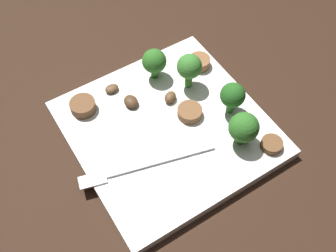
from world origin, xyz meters
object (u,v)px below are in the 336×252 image
sausage_slice_1 (189,112)px  mushroom_1 (131,101)px  fork (138,168)px  mushroom_2 (112,89)px  sausage_slice_2 (83,106)px  sausage_slice_0 (199,62)px  broccoli_floret_3 (154,62)px  sausage_slice_3 (272,144)px  broccoli_floret_1 (189,67)px  mushroom_0 (170,97)px  broccoli_floret_0 (244,128)px  broccoli_floret_2 (233,96)px  plate (168,129)px

sausage_slice_1 → mushroom_1: size_ratio=1.50×
fork → mushroom_2: (-0.03, -0.13, 0.00)m
fork → sausage_slice_2: size_ratio=4.95×
mushroom_2 → mushroom_1: bearing=107.5°
sausage_slice_0 → mushroom_1: 0.12m
broccoli_floret_3 → sausage_slice_0: 0.07m
fork → sausage_slice_3: (-0.17, 0.07, 0.00)m
broccoli_floret_1 → mushroom_2: size_ratio=2.84×
sausage_slice_0 → sausage_slice_3: 0.17m
sausage_slice_1 → mushroom_0: same height
sausage_slice_2 → mushroom_0: size_ratio=1.75×
fork → mushroom_0: mushroom_0 is taller
broccoli_floret_1 → sausage_slice_2: size_ratio=1.60×
broccoli_floret_3 → mushroom_2: 0.07m
fork → broccoli_floret_3: 0.16m
mushroom_0 → broccoli_floret_0: bearing=110.9°
sausage_slice_0 → sausage_slice_1: bearing=46.9°
fork → broccoli_floret_2: 0.16m
plate → sausage_slice_3: (-0.10, 0.10, 0.01)m
plate → sausage_slice_0: (-0.10, -0.07, 0.02)m
mushroom_0 → mushroom_2: bearing=-43.6°
broccoli_floret_3 → mushroom_2: broccoli_floret_3 is taller
fork → sausage_slice_3: 0.18m
broccoli_floret_1 → sausage_slice_3: size_ratio=2.00×
fork → sausage_slice_1: bearing=-146.1°
broccoli_floret_0 → sausage_slice_3: 0.05m
fork → mushroom_2: 0.13m
mushroom_1 → mushroom_2: (0.01, -0.04, -0.00)m
mushroom_2 → broccoli_floret_2: bearing=135.5°
mushroom_2 → broccoli_floret_0: bearing=121.7°
broccoli_floret_2 → sausage_slice_1: 0.06m
broccoli_floret_0 → mushroom_1: bearing=-55.0°
sausage_slice_3 → plate: bearing=-45.7°
fork → sausage_slice_3: bearing=173.2°
fork → broccoli_floret_1: (-0.13, -0.08, 0.04)m
broccoli_floret_1 → broccoli_floret_2: bearing=107.9°
broccoli_floret_1 → sausage_slice_0: size_ratio=1.79×
broccoli_floret_3 → sausage_slice_2: bearing=-0.3°
sausage_slice_3 → mushroom_0: bearing=-62.6°
broccoli_floret_3 → mushroom_2: size_ratio=2.47×
broccoli_floret_0 → sausage_slice_2: bearing=-46.1°
plate → sausage_slice_2: 0.12m
sausage_slice_1 → broccoli_floret_2: bearing=154.0°
broccoli_floret_2 → broccoli_floret_3: broccoli_floret_2 is taller
sausage_slice_0 → sausage_slice_2: size_ratio=0.90×
broccoli_floret_1 → broccoli_floret_2: (-0.02, 0.07, -0.00)m
mushroom_1 → mushroom_2: mushroom_1 is taller
broccoli_floret_0 → sausage_slice_1: (0.03, -0.07, -0.03)m
mushroom_1 → sausage_slice_3: bearing=127.3°
plate → sausage_slice_1: size_ratio=7.40×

